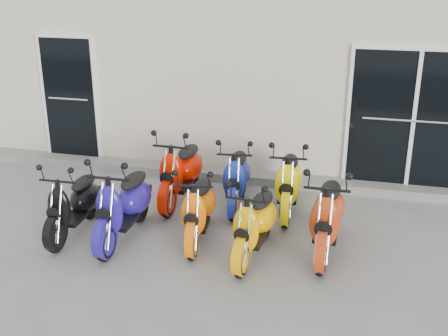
{
  "coord_description": "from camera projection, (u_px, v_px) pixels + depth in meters",
  "views": [
    {
      "loc": [
        1.8,
        -6.57,
        3.55
      ],
      "look_at": [
        0.0,
        0.6,
        0.75
      ],
      "focal_mm": 45.0,
      "sensor_mm": 36.0,
      "label": 1
    }
  ],
  "objects": [
    {
      "name": "scooter_front_red",
      "position": [
        328.0,
        206.0,
        6.99
      ],
      "size": [
        0.65,
        1.71,
        1.26
      ],
      "primitive_type": null,
      "rotation": [
        0.0,
        0.0,
        -0.02
      ],
      "color": "#BB3512",
      "rests_on": "ground"
    },
    {
      "name": "door_right",
      "position": [
        414.0,
        116.0,
        8.56
      ],
      "size": [
        2.02,
        0.08,
        2.22
      ],
      "primitive_type": "cube",
      "color": "black",
      "rests_on": "front_step"
    },
    {
      "name": "scooter_back_yellow",
      "position": [
        289.0,
        174.0,
        8.12
      ],
      "size": [
        0.72,
        1.66,
        1.19
      ],
      "primitive_type": null,
      "rotation": [
        0.0,
        0.0,
        0.08
      ],
      "color": "#FFF000",
      "rests_on": "ground"
    },
    {
      "name": "door_left",
      "position": [
        70.0,
        95.0,
        9.88
      ],
      "size": [
        1.07,
        0.08,
        2.22
      ],
      "primitive_type": "cube",
      "color": "black",
      "rests_on": "front_step"
    },
    {
      "name": "scooter_front_orange_b",
      "position": [
        255.0,
        215.0,
        6.9
      ],
      "size": [
        0.71,
        1.58,
        1.14
      ],
      "primitive_type": null,
      "rotation": [
        0.0,
        0.0,
        -0.1
      ],
      "color": "#FFAE00",
      "rests_on": "ground"
    },
    {
      "name": "scooter_back_red",
      "position": [
        180.0,
        163.0,
        8.45
      ],
      "size": [
        0.66,
        1.71,
        1.25
      ],
      "primitive_type": null,
      "rotation": [
        0.0,
        0.0,
        -0.02
      ],
      "color": "red",
      "rests_on": "ground"
    },
    {
      "name": "scooter_back_blue",
      "position": [
        237.0,
        170.0,
        8.33
      ],
      "size": [
        0.77,
        1.63,
        1.16
      ],
      "primitive_type": null,
      "rotation": [
        0.0,
        0.0,
        0.13
      ],
      "color": "#15289A",
      "rests_on": "ground"
    },
    {
      "name": "scooter_front_blue",
      "position": [
        123.0,
        195.0,
        7.3
      ],
      "size": [
        0.62,
        1.71,
        1.26
      ],
      "primitive_type": null,
      "rotation": [
        0.0,
        0.0,
        -0.0
      ],
      "color": "navy",
      "rests_on": "ground"
    },
    {
      "name": "ground",
      "position": [
        213.0,
        235.0,
        7.63
      ],
      "size": [
        80.0,
        80.0,
        0.0
      ],
      "primitive_type": "plane",
      "color": "gray",
      "rests_on": "ground"
    },
    {
      "name": "front_step",
      "position": [
        244.0,
        177.0,
        9.44
      ],
      "size": [
        14.0,
        0.4,
        0.15
      ],
      "primitive_type": "cube",
      "color": "gray",
      "rests_on": "ground"
    },
    {
      "name": "scooter_front_black",
      "position": [
        73.0,
        196.0,
        7.47
      ],
      "size": [
        0.58,
        1.53,
        1.12
      ],
      "primitive_type": null,
      "rotation": [
        0.0,
        0.0,
        0.02
      ],
      "color": "black",
      "rests_on": "ground"
    },
    {
      "name": "scooter_front_orange_a",
      "position": [
        198.0,
        201.0,
        7.3
      ],
      "size": [
        0.74,
        1.59,
        1.13
      ],
      "primitive_type": null,
      "rotation": [
        0.0,
        0.0,
        0.12
      ],
      "color": "orange",
      "rests_on": "ground"
    },
    {
      "name": "building",
      "position": [
        277.0,
        55.0,
        11.78
      ],
      "size": [
        14.0,
        6.0,
        3.2
      ],
      "primitive_type": "cube",
      "color": "beige",
      "rests_on": "ground"
    }
  ]
}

